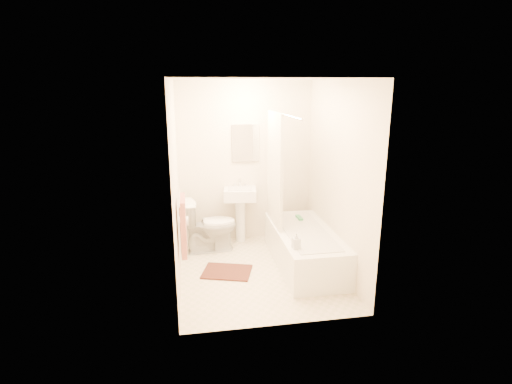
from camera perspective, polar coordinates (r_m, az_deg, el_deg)
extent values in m
plane|color=beige|center=(5.26, 0.47, -11.28)|extent=(2.40, 2.40, 0.00)
plane|color=white|center=(4.71, 0.53, 15.84)|extent=(2.40, 2.40, 0.00)
cube|color=beige|center=(6.01, -1.53, 4.19)|extent=(2.00, 0.02, 2.40)
cube|color=beige|center=(4.78, -11.39, 1.00)|extent=(0.02, 2.40, 2.40)
cube|color=beige|center=(5.12, 11.60, 1.93)|extent=(0.02, 2.40, 2.40)
cube|color=white|center=(5.94, -1.52, 7.00)|extent=(0.40, 0.03, 0.55)
cylinder|color=silver|center=(4.88, 3.84, 11.09)|extent=(0.03, 1.70, 0.03)
cube|color=silver|center=(5.38, 2.71, 3.09)|extent=(0.04, 0.80, 1.55)
cylinder|color=silver|center=(4.56, -10.89, -0.95)|extent=(0.02, 0.60, 0.02)
cube|color=#CC7266|center=(4.66, -10.33, -4.72)|extent=(0.06, 0.45, 0.66)
cylinder|color=white|center=(5.03, -10.27, -4.15)|extent=(0.11, 0.12, 0.12)
imported|color=silver|center=(5.79, -6.64, -4.77)|extent=(0.81, 0.50, 0.76)
cube|color=#563222|center=(5.25, -4.16, -11.29)|extent=(0.71, 0.61, 0.02)
imported|color=white|center=(4.73, 5.76, -6.93)|extent=(0.10, 0.10, 0.19)
cube|color=#3C9D5A|center=(5.74, 6.20, -3.69)|extent=(0.06, 0.20, 0.04)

